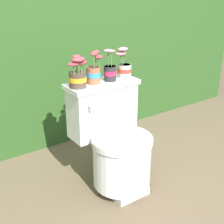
# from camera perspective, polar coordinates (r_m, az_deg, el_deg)

# --- Properties ---
(ground_plane) EXTENTS (12.00, 12.00, 0.00)m
(ground_plane) POSITION_cam_1_polar(r_m,az_deg,el_deg) (2.25, 1.71, -13.07)
(ground_plane) COLOR brown
(hedge_backdrop) EXTENTS (4.17, 0.66, 1.79)m
(hedge_backdrop) POSITION_cam_1_polar(r_m,az_deg,el_deg) (2.84, -12.09, 13.71)
(hedge_backdrop) COLOR #284C1E
(hedge_backdrop) RESTS_ON ground
(toilet) EXTENTS (0.49, 0.53, 0.71)m
(toilet) POSITION_cam_1_polar(r_m,az_deg,el_deg) (2.10, 0.45, -5.41)
(toilet) COLOR silver
(toilet) RESTS_ON ground
(potted_plant_left) EXTENTS (0.13, 0.12, 0.21)m
(potted_plant_left) POSITION_cam_1_polar(r_m,az_deg,el_deg) (1.94, -6.28, 6.69)
(potted_plant_left) COLOR #47382D
(potted_plant_left) RESTS_ON toilet
(potted_plant_midleft) EXTENTS (0.12, 0.09, 0.21)m
(potted_plant_midleft) POSITION_cam_1_polar(r_m,az_deg,el_deg) (2.02, -3.35, 7.25)
(potted_plant_midleft) COLOR #9E5638
(potted_plant_midleft) RESTS_ON toilet
(potted_plant_middle) EXTENTS (0.08, 0.08, 0.21)m
(potted_plant_middle) POSITION_cam_1_polar(r_m,az_deg,el_deg) (2.07, -0.36, 7.54)
(potted_plant_middle) COLOR #262628
(potted_plant_middle) RESTS_ON toilet
(potted_plant_midright) EXTENTS (0.12, 0.09, 0.21)m
(potted_plant_midright) POSITION_cam_1_polar(r_m,az_deg,el_deg) (2.14, 2.21, 8.29)
(potted_plant_midright) COLOR beige
(potted_plant_midright) RESTS_ON toilet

